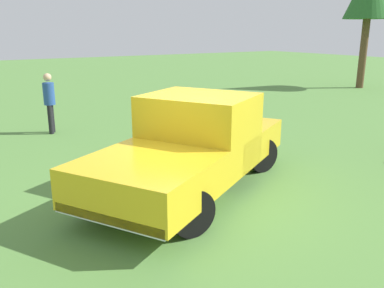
# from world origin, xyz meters

# --- Properties ---
(ground_plane) EXTENTS (80.00, 80.00, 0.00)m
(ground_plane) POSITION_xyz_m (0.00, 0.00, 0.00)
(ground_plane) COLOR #54843D
(pickup_truck) EXTENTS (5.36, 4.21, 1.78)m
(pickup_truck) POSITION_xyz_m (-0.17, -0.07, 0.92)
(pickup_truck) COLOR black
(pickup_truck) RESTS_ON ground_plane
(person_bystander) EXTENTS (0.43, 0.43, 1.76)m
(person_bystander) POSITION_xyz_m (1.04, -5.99, 1.00)
(person_bystander) COLOR black
(person_bystander) RESTS_ON ground_plane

